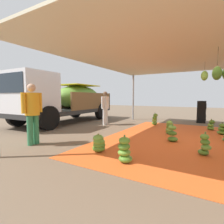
# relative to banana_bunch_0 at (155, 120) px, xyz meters

# --- Properties ---
(ground_plane) EXTENTS (40.00, 40.00, 0.00)m
(ground_plane) POSITION_rel_banana_bunch_0_xyz_m (-2.44, 1.44, -0.27)
(ground_plane) COLOR brown
(tarp_orange) EXTENTS (6.52, 4.55, 0.01)m
(tarp_orange) POSITION_rel_banana_bunch_0_xyz_m (-2.44, -1.56, -0.26)
(tarp_orange) COLOR #E05B23
(tarp_orange) RESTS_ON ground
(tent_canopy) EXTENTS (8.00, 7.00, 2.73)m
(tent_canopy) POSITION_rel_banana_bunch_0_xyz_m (-2.43, -1.67, 2.37)
(tent_canopy) COLOR #9EA0A5
(tent_canopy) RESTS_ON ground
(banana_bunch_0) EXTENTS (0.34, 0.35, 0.60)m
(banana_bunch_0) POSITION_rel_banana_bunch_0_xyz_m (0.00, 0.00, 0.00)
(banana_bunch_0) COLOR #518428
(banana_bunch_0) RESTS_ON tarp_orange
(banana_bunch_4) EXTENTS (0.33, 0.34, 0.55)m
(banana_bunch_4) POSITION_rel_banana_bunch_0_xyz_m (-3.75, -2.27, -0.03)
(banana_bunch_4) COLOR #477523
(banana_bunch_4) RESTS_ON tarp_orange
(banana_bunch_6) EXTENTS (0.40, 0.41, 0.46)m
(banana_bunch_6) POSITION_rel_banana_bunch_0_xyz_m (-4.77, -0.00, -0.06)
(banana_bunch_6) COLOR #518428
(banana_bunch_6) RESTS_ON tarp_orange
(banana_bunch_8) EXTENTS (0.42, 0.41, 0.53)m
(banana_bunch_8) POSITION_rel_banana_bunch_0_xyz_m (-2.80, -1.36, -0.04)
(banana_bunch_8) COLOR #477523
(banana_bunch_8) RESTS_ON tarp_orange
(banana_bunch_9) EXTENTS (0.36, 0.37, 0.57)m
(banana_bunch_9) POSITION_rel_banana_bunch_0_xyz_m (-5.06, -0.85, -0.02)
(banana_bunch_9) COLOR #518428
(banana_bunch_9) RESTS_ON tarp_orange
(banana_bunch_11) EXTENTS (0.33, 0.34, 0.47)m
(banana_bunch_11) POSITION_rel_banana_bunch_0_xyz_m (-0.17, -2.37, -0.06)
(banana_bunch_11) COLOR #518428
(banana_bunch_11) RESTS_ON tarp_orange
(banana_bunch_12) EXTENTS (0.39, 0.38, 0.54)m
(banana_bunch_12) POSITION_rel_banana_bunch_0_xyz_m (-1.83, -1.08, -0.03)
(banana_bunch_12) COLOR #6B9E38
(banana_bunch_12) RESTS_ON tarp_orange
(banana_bunch_13) EXTENTS (0.45, 0.42, 0.45)m
(banana_bunch_13) POSITION_rel_banana_bunch_0_xyz_m (-0.88, -2.73, -0.08)
(banana_bunch_13) COLOR #518428
(banana_bunch_13) RESTS_ON tarp_orange
(cargo_truck_main) EXTENTS (6.13, 2.52, 2.40)m
(cargo_truck_main) POSITION_rel_banana_bunch_0_xyz_m (-1.59, 4.48, 0.99)
(cargo_truck_main) COLOR #2D2D2D
(cargo_truck_main) RESTS_ON ground
(worker_0) EXTENTS (0.63, 0.39, 1.73)m
(worker_0) POSITION_rel_banana_bunch_0_xyz_m (-5.15, 2.00, 0.74)
(worker_0) COLOR #337A4C
(worker_0) RESTS_ON ground
(worker_1) EXTENTS (0.60, 0.36, 1.63)m
(worker_1) POSITION_rel_banana_bunch_0_xyz_m (-1.17, 2.10, 0.68)
(worker_1) COLOR silver
(worker_1) RESTS_ON ground
(speaker_stack) EXTENTS (0.53, 0.44, 1.16)m
(speaker_stack) POSITION_rel_banana_bunch_0_xyz_m (2.05, -1.90, 0.31)
(speaker_stack) COLOR black
(speaker_stack) RESTS_ON ground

